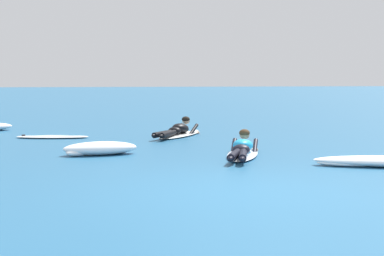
# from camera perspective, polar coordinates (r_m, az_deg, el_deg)

# --- Properties ---
(ground_plane) EXTENTS (120.00, 120.00, 0.00)m
(ground_plane) POSITION_cam_1_polar(r_m,az_deg,el_deg) (17.96, -1.97, 0.10)
(ground_plane) COLOR #235B84
(surfer_near) EXTENTS (1.21, 2.53, 0.53)m
(surfer_near) POSITION_cam_1_polar(r_m,az_deg,el_deg) (11.52, 4.95, -2.11)
(surfer_near) COLOR silver
(surfer_near) RESTS_ON ground
(surfer_far) EXTENTS (1.67, 2.41, 0.54)m
(surfer_far) POSITION_cam_1_polar(r_m,az_deg,el_deg) (15.18, -1.35, -0.33)
(surfer_far) COLOR white
(surfer_far) RESTS_ON ground
(drifting_surfboard) EXTENTS (1.90, 0.84, 0.16)m
(drifting_surfboard) POSITION_cam_1_polar(r_m,az_deg,el_deg) (15.24, -13.56, -0.83)
(drifting_surfboard) COLOR white
(drifting_surfboard) RESTS_ON ground
(whitewater_front) EXTENTS (1.56, 0.82, 0.27)m
(whitewater_front) POSITION_cam_1_polar(r_m,az_deg,el_deg) (11.85, -8.97, -2.01)
(whitewater_front) COLOR white
(whitewater_front) RESTS_ON ground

